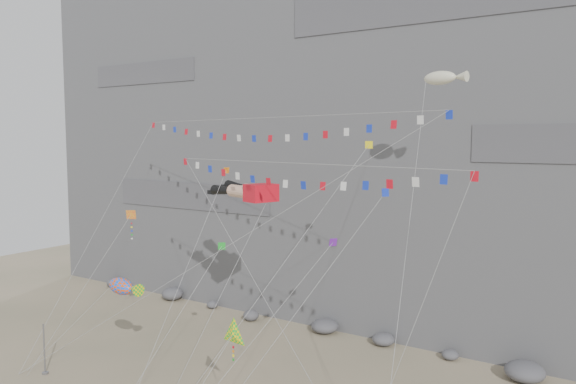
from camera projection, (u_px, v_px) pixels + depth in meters
name	position (u px, v px, depth m)	size (l,w,h in m)	color
cliff	(391.00, 80.00, 63.46)	(80.00, 28.00, 50.00)	slate
talus_boulders	(325.00, 327.00, 53.25)	(60.00, 3.00, 1.20)	#5C5B60
anchor_pole_left	(44.00, 349.00, 43.74)	(0.12, 0.12, 4.02)	slate
legs_kite	(246.00, 191.00, 45.42)	(8.85, 17.84, 20.51)	red
flag_banner_upper	(262.00, 118.00, 45.50)	(33.02, 17.31, 27.77)	red
flag_banner_lower	(294.00, 163.00, 38.35)	(25.84, 8.28, 19.35)	red
harlequin_kite	(130.00, 216.00, 44.98)	(5.77, 7.36, 14.69)	#F91B2F
fish_windsock	(121.00, 286.00, 43.70)	(8.55, 5.14, 10.28)	#F44E0C
delta_kite	(233.00, 335.00, 35.25)	(2.24, 7.29, 9.18)	yellow
blimp_windsock	(440.00, 79.00, 40.19)	(4.00, 15.37, 26.93)	beige
small_kite_a	(224.00, 176.00, 44.57)	(2.83, 14.07, 20.88)	orange
small_kite_b	(331.00, 245.00, 38.43)	(6.07, 11.29, 16.33)	#651A9D
small_kite_c	(220.00, 249.00, 40.53)	(2.12, 10.43, 14.45)	#179823
small_kite_d	(365.00, 150.00, 40.38)	(7.30, 16.22, 24.62)	yellow
small_kite_e	(382.00, 197.00, 35.30)	(8.37, 10.18, 19.33)	#1530BF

